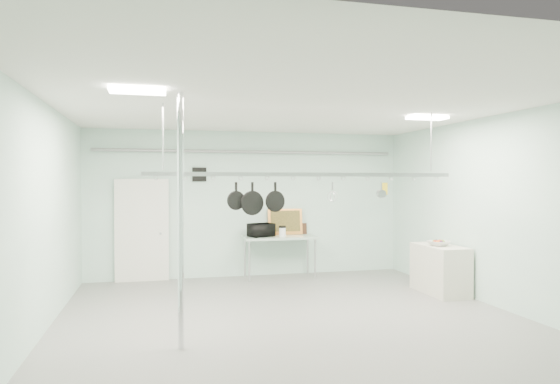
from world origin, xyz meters
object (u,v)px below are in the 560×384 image
object	(u,v)px
chrome_pole	(181,221)
side_cabinet	(440,269)
fruit_bowl	(439,243)
pot_rack	(306,172)
microwave	(261,230)
skillet_mid	(252,198)
coffee_canister	(282,232)
skillet_left	(236,195)
skillet_right	(275,196)
prep_table	(280,240)

from	to	relation	value
chrome_pole	side_cabinet	xyz separation A→B (m)	(4.85, 2.00, -1.15)
fruit_bowl	pot_rack	bearing A→B (deg)	-160.10
microwave	fruit_bowl	size ratio (longest dim) A/B	1.36
pot_rack	skillet_mid	world-z (taller)	pot_rack
pot_rack	skillet_mid	xyz separation A→B (m)	(-0.82, 0.00, -0.39)
side_cabinet	coffee_canister	distance (m)	3.31
chrome_pole	fruit_bowl	size ratio (longest dim) A/B	8.40
chrome_pole	skillet_left	bearing A→B (deg)	47.16
coffee_canister	chrome_pole	bearing A→B (deg)	-119.75
side_cabinet	skillet_right	xyz separation A→B (m)	(-3.43, -1.10, 1.43)
side_cabinet	pot_rack	distance (m)	3.62
pot_rack	chrome_pole	bearing A→B (deg)	-154.65
prep_table	coffee_canister	distance (m)	0.21
skillet_right	skillet_left	bearing A→B (deg)	167.02
skillet_left	skillet_mid	bearing A→B (deg)	-13.05
fruit_bowl	prep_table	bearing A→B (deg)	137.82
chrome_pole	coffee_canister	bearing A→B (deg)	60.25
side_cabinet	skillet_right	size ratio (longest dim) A/B	2.86
fruit_bowl	skillet_left	world-z (taller)	skillet_left
coffee_canister	prep_table	bearing A→B (deg)	102.77
side_cabinet	microwave	size ratio (longest dim) A/B	2.31
pot_rack	fruit_bowl	world-z (taller)	pot_rack
prep_table	coffee_canister	bearing A→B (deg)	-77.23
prep_table	skillet_left	xyz separation A→B (m)	(-1.47, -3.30, 1.06)
side_cabinet	fruit_bowl	world-z (taller)	fruit_bowl
side_cabinet	fruit_bowl	size ratio (longest dim) A/B	3.15
side_cabinet	skillet_left	size ratio (longest dim) A/B	3.15
skillet_left	prep_table	bearing A→B (deg)	53.01
prep_table	side_cabinet	bearing A→B (deg)	-40.79
prep_table	skillet_mid	size ratio (longest dim) A/B	3.31
skillet_left	microwave	bearing A→B (deg)	59.25
side_cabinet	coffee_canister	bearing A→B (deg)	140.56
microwave	skillet_mid	size ratio (longest dim) A/B	1.07
coffee_canister	skillet_right	world-z (taller)	skillet_right
skillet_right	pot_rack	bearing A→B (deg)	-12.98
microwave	fruit_bowl	xyz separation A→B (m)	(2.90, -2.26, -0.10)
microwave	skillet_left	xyz separation A→B (m)	(-1.05, -3.30, 0.85)
coffee_canister	skillet_right	distance (m)	3.41
microwave	side_cabinet	bearing A→B (deg)	121.26
prep_table	skillet_left	bearing A→B (deg)	-113.95
prep_table	skillet_right	distance (m)	3.57
fruit_bowl	skillet_left	xyz separation A→B (m)	(-3.95, -1.05, 0.95)
prep_table	skillet_left	world-z (taller)	skillet_left
skillet_mid	microwave	bearing A→B (deg)	63.63
prep_table	microwave	distance (m)	0.46
chrome_pole	side_cabinet	world-z (taller)	chrome_pole
side_cabinet	microwave	bearing A→B (deg)	143.34
chrome_pole	skillet_mid	bearing A→B (deg)	39.92
chrome_pole	microwave	xyz separation A→B (m)	(1.89, 4.20, -0.55)
chrome_pole	skillet_right	size ratio (longest dim) A/B	7.64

